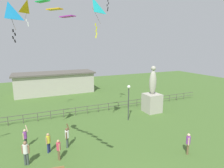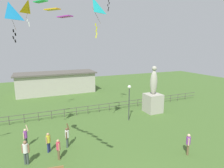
# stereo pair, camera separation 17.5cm
# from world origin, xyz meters

# --- Properties ---
(statue_monument) EXTENTS (1.85, 1.85, 5.58)m
(statue_monument) POSITION_xyz_m (8.48, 11.48, 1.69)
(statue_monument) COLOR #B2AD9E
(statue_monument) RESTS_ON ground_plane
(lamppost) EXTENTS (0.36, 0.36, 3.85)m
(lamppost) POSITION_xyz_m (4.57, 10.31, 2.85)
(lamppost) COLOR #38383D
(lamppost) RESTS_ON ground_plane
(person_0) EXTENTS (0.49, 0.32, 1.72)m
(person_0) POSITION_xyz_m (-5.41, 6.30, 0.99)
(person_0) COLOR #3F4C47
(person_0) RESTS_ON ground_plane
(person_1) EXTENTS (0.36, 0.34, 1.54)m
(person_1) POSITION_xyz_m (-3.89, 7.27, 0.88)
(person_1) COLOR navy
(person_1) RESTS_ON ground_plane
(person_2) EXTENTS (0.41, 0.48, 1.90)m
(person_2) POSITION_xyz_m (-2.48, 7.43, 0.96)
(person_2) COLOR #3F4C47
(person_2) RESTS_ON ground_plane
(person_3) EXTENTS (0.42, 0.41, 1.78)m
(person_3) POSITION_xyz_m (-5.46, 8.77, 0.89)
(person_3) COLOR #3F4C47
(person_3) RESTS_ON ground_plane
(person_5) EXTENTS (0.34, 0.40, 1.62)m
(person_5) POSITION_xyz_m (5.40, 2.86, 0.93)
(person_5) COLOR brown
(person_5) RESTS_ON ground_plane
(person_6) EXTENTS (0.28, 0.45, 1.51)m
(person_6) POSITION_xyz_m (-3.35, 6.01, 0.87)
(person_6) COLOR brown
(person_6) RESTS_ON ground_plane
(kite_0) EXTENTS (1.14, 1.07, 2.54)m
(kite_0) POSITION_xyz_m (-5.67, 8.21, 9.93)
(kite_0) COLOR #198CD1
(kite_1) EXTENTS (1.05, 1.04, 2.26)m
(kite_1) POSITION_xyz_m (-4.38, 13.16, 11.25)
(kite_1) COLOR yellow
(kite_3) EXTENTS (1.26, 1.32, 2.91)m
(kite_3) POSITION_xyz_m (-0.00, 7.99, 10.63)
(kite_3) COLOR #19B2B2
(waterfront_railing) EXTENTS (36.01, 0.06, 0.95)m
(waterfront_railing) POSITION_xyz_m (-0.31, 14.00, 0.62)
(waterfront_railing) COLOR #4C4742
(waterfront_railing) RESTS_ON ground_plane
(pavilion_building) EXTENTS (13.05, 4.84, 3.53)m
(pavilion_building) POSITION_xyz_m (-0.87, 26.00, 1.78)
(pavilion_building) COLOR #B7B2A3
(pavilion_building) RESTS_ON ground_plane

